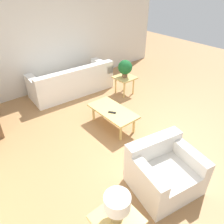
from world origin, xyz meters
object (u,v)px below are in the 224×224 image
object	(u,v)px
sofa	(72,83)
coffee_table	(113,112)
side_table_lamp	(117,222)
potted_plant	(125,68)
armchair	(163,171)
side_table_plant	(125,80)
table_lamp	(117,205)

from	to	relation	value
sofa	coffee_table	distance (m)	1.89
side_table_lamp	potted_plant	bearing A→B (deg)	-44.15
sofa	coffee_table	size ratio (longest dim) A/B	2.04
armchair	side_table_plant	size ratio (longest dim) A/B	2.17
coffee_table	side_table_lamp	world-z (taller)	side_table_lamp
armchair	coffee_table	size ratio (longest dim) A/B	1.00
coffee_table	side_table_plant	distance (m)	1.53
armchair	coffee_table	distance (m)	1.74
sofa	potted_plant	xyz separation A→B (m)	(-0.94, -1.05, 0.45)
sofa	table_lamp	xyz separation A→B (m)	(-3.76, 1.69, 0.45)
sofa	side_table_plant	world-z (taller)	sofa
armchair	side_table_lamp	world-z (taller)	armchair
side_table_lamp	armchair	bearing A→B (deg)	-80.01
potted_plant	armchair	bearing A→B (deg)	148.17
coffee_table	potted_plant	world-z (taller)	potted_plant
table_lamp	armchair	bearing A→B (deg)	-80.01
coffee_table	potted_plant	size ratio (longest dim) A/B	2.41
armchair	potted_plant	distance (m)	3.12
potted_plant	sofa	bearing A→B (deg)	48.15
coffee_table	table_lamp	distance (m)	2.45
coffee_table	table_lamp	size ratio (longest dim) A/B	2.81
sofa	potted_plant	world-z (taller)	potted_plant
sofa	coffee_table	bearing A→B (deg)	88.70
armchair	sofa	bearing A→B (deg)	92.24
sofa	side_table_lamp	xyz separation A→B (m)	(-3.76, 1.69, 0.11)
side_table_lamp	table_lamp	size ratio (longest dim) A/B	1.29
potted_plant	table_lamp	xyz separation A→B (m)	(-2.82, 2.74, -0.00)
table_lamp	potted_plant	bearing A→B (deg)	-44.15
coffee_table	sofa	bearing A→B (deg)	-4.80
side_table_plant	side_table_lamp	world-z (taller)	same
side_table_plant	side_table_lamp	bearing A→B (deg)	135.85
side_table_lamp	potted_plant	xyz separation A→B (m)	(2.82, -2.74, 0.34)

